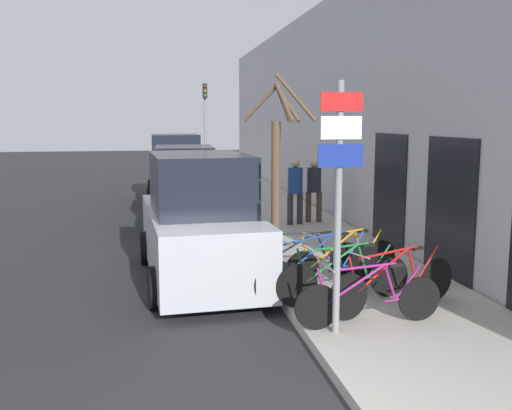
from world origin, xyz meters
TOP-DOWN VIEW (x-y plane):
  - ground_plane at (0.00, 11.20)m, footprint 80.00×80.00m
  - sidewalk_curb at (2.60, 14.00)m, footprint 3.20×32.00m
  - building_facade at (4.35, 13.92)m, footprint 0.23×32.00m
  - signpost at (1.39, 2.51)m, footprint 0.59×0.11m
  - bicycle_0 at (1.92, 2.71)m, footprint 2.13×0.44m
  - bicycle_1 at (2.52, 3.25)m, footprint 2.27×0.88m
  - bicycle_2 at (1.92, 3.74)m, footprint 2.22×0.48m
  - bicycle_3 at (1.66, 4.16)m, footprint 2.39×1.17m
  - bicycle_4 at (2.21, 4.66)m, footprint 2.24×0.88m
  - bicycle_5 at (1.67, 5.16)m, footprint 2.16×0.44m
  - parked_car_0 at (-0.13, 5.82)m, footprint 2.24×4.75m
  - parked_car_1 at (-0.09, 11.45)m, footprint 2.03×4.52m
  - parked_car_2 at (-0.13, 16.56)m, footprint 2.07×4.36m
  - pedestrian_near at (2.78, 10.26)m, footprint 0.45×0.39m
  - pedestrian_far at (3.37, 10.53)m, footprint 0.45×0.38m
  - street_tree at (1.70, 7.58)m, footprint 1.49×1.80m
  - traffic_light at (1.43, 21.59)m, footprint 0.20×0.30m

SIDE VIEW (x-z plane):
  - ground_plane at x=0.00m, z-range 0.00..0.00m
  - sidewalk_curb at x=2.60m, z-range 0.00..0.15m
  - bicycle_5 at x=1.67m, z-range 0.09..0.94m
  - bicycle_0 at x=1.92m, z-range 0.09..0.95m
  - bicycle_2 at x=1.92m, z-range 0.08..0.99m
  - bicycle_1 at x=2.52m, z-range 0.08..1.01m
  - bicycle_4 at x=2.21m, z-range 0.08..1.01m
  - bicycle_3 at x=1.66m, z-range 0.08..1.06m
  - parked_car_1 at x=-0.09m, z-range -0.11..2.11m
  - parked_car_0 at x=-0.13m, z-range -0.12..2.22m
  - parked_car_2 at x=-0.13m, z-range -0.11..2.31m
  - pedestrian_far at x=3.37m, z-range 0.28..2.00m
  - pedestrian_near at x=2.78m, z-range 0.29..2.04m
  - street_tree at x=1.70m, z-range 0.11..3.87m
  - signpost at x=1.39m, z-range 0.39..3.66m
  - traffic_light at x=1.43m, z-range 0.78..5.28m
  - building_facade at x=4.35m, z-range -0.02..6.48m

